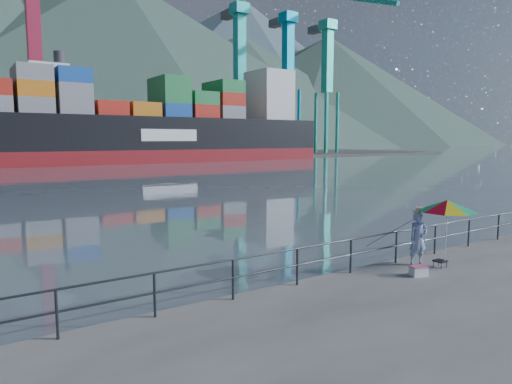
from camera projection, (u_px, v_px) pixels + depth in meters
far_dock at (60, 158)px, 93.77m from camera, size 200.00×40.00×0.40m
guardrail at (325, 261)px, 12.74m from camera, size 22.00×0.06×1.03m
mountains at (74, 66)px, 200.33m from camera, size 600.00×332.80×80.00m
port_cranes at (171, 81)px, 96.03m from camera, size 116.00×28.00×38.40m
container_stacks at (161, 143)px, 106.65m from camera, size 58.00×8.40×7.80m
fisherman at (418, 239)px, 14.07m from camera, size 0.70×0.56×1.68m
beach_umbrella at (447, 206)px, 13.65m from camera, size 2.11×2.11×2.09m
folding_stool at (440, 264)px, 13.91m from camera, size 0.35×0.35×0.22m
cooler_bag at (418, 271)px, 13.05m from camera, size 0.52×0.43×0.26m
fishing_rod at (391, 259)px, 14.95m from camera, size 0.70×1.57×1.20m
container_ship at (166, 128)px, 82.37m from camera, size 64.15×10.69×18.10m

